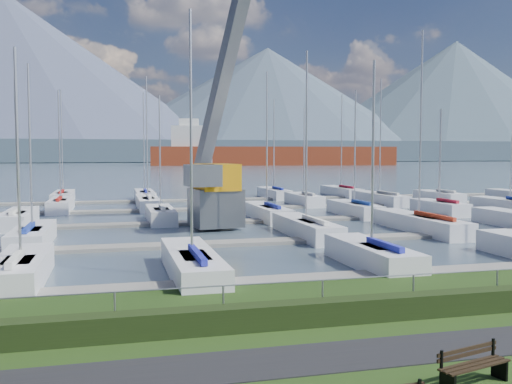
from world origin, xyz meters
name	(u,v)px	position (x,y,z in m)	size (l,w,h in m)	color
path	(402,350)	(0.00, -3.00, 0.01)	(160.00, 2.00, 0.04)	black
water	(127,164)	(0.00, 260.00, -0.40)	(800.00, 540.00, 0.20)	#41515F
hedge	(359,309)	(0.00, -0.40, 0.35)	(80.00, 0.70, 0.70)	black
fence	(354,278)	(0.00, 0.00, 1.20)	(0.04, 0.04, 80.00)	gray
foothill	(124,151)	(0.00, 330.00, 6.00)	(900.00, 80.00, 12.00)	#435563
mountains	(131,94)	(7.35, 404.62, 46.68)	(1190.00, 360.00, 115.00)	#3A4155
docks	(210,223)	(0.00, 26.00, -0.22)	(90.00, 41.60, 0.25)	slate
bench_right	(473,366)	(0.42, -5.28, 0.42)	(1.85, 0.86, 0.85)	black
crane	(219,148)	(0.37, 24.26, 5.33)	(6.35, 13.22, 22.35)	#575B5F
cargo_ship_mid	(263,156)	(55.09, 217.66, 3.52)	(102.84, 34.21, 21.50)	maroon
sailboat_fleet	(168,147)	(-2.72, 29.53, 5.39)	(75.11, 49.85, 13.55)	silver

